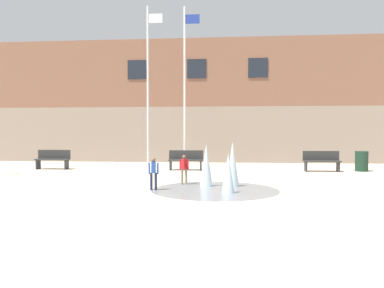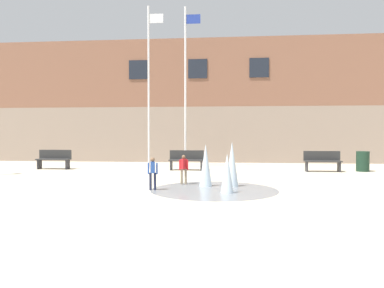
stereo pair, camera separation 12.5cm
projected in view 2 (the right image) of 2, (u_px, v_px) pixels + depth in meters
The scene contains 11 objects.
ground_plane at pixel (137, 220), 7.39m from camera, with size 100.00×100.00×0.00m, color #BCB299.
library_building at pixel (202, 104), 24.60m from camera, with size 36.00×6.05×7.20m.
splash_fountain at pixel (220, 170), 11.63m from camera, with size 3.84×3.84×1.45m.
park_bench_far_left at pixel (54, 159), 17.82m from camera, with size 1.60×0.44×0.91m.
park_bench_center at pixel (186, 160), 17.29m from camera, with size 1.60×0.44×0.91m.
park_bench_under_right_flagpole at pixel (322, 161), 16.61m from camera, with size 1.60×0.44×0.91m.
child_running at pixel (153, 171), 11.24m from camera, with size 0.31×0.24×0.99m.
child_with_pink_shirt at pixel (184, 167), 12.47m from camera, with size 0.31×0.24×0.99m.
flagpole_left at pixel (149, 82), 18.79m from camera, with size 0.80×0.10×8.07m.
flagpole_right at pixel (186, 82), 18.61m from camera, with size 0.80×0.10×7.98m.
trash_can at pixel (363, 161), 16.69m from camera, with size 0.56×0.56×0.90m, color #193323.
Camera 2 is at (1.81, -7.20, 1.73)m, focal length 35.00 mm.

